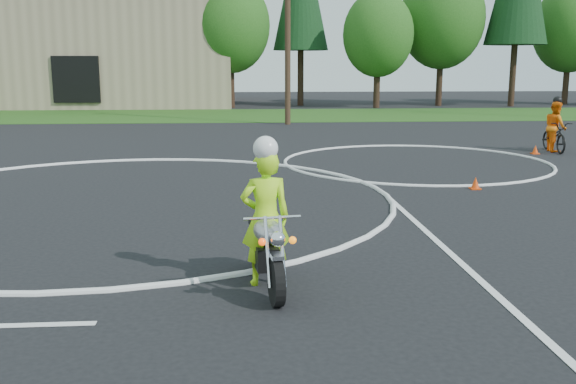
{
  "coord_description": "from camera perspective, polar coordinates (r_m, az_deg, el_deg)",
  "views": [
    {
      "loc": [
        2.73,
        -11.13,
        2.96
      ],
      "look_at": [
        3.39,
        -1.85,
        1.1
      ],
      "focal_mm": 40.0,
      "sensor_mm": 36.0,
      "label": 1
    }
  ],
  "objects": [
    {
      "name": "rider_second_grp",
      "position": [
        23.93,
        22.64,
        4.93
      ],
      "size": [
        0.88,
        2.04,
        1.91
      ],
      "rotation": [
        0.0,
        0.0,
        -0.1
      ],
      "color": "black",
      "rests_on": "ground"
    },
    {
      "name": "rider_primary_grp",
      "position": [
        8.61,
        -2.02,
        -1.96
      ],
      "size": [
        0.73,
        0.53,
        2.04
      ],
      "rotation": [
        0.0,
        0.0,
        0.14
      ],
      "color": "#B6FF1A",
      "rests_on": "ground"
    },
    {
      "name": "primary_motorcycle",
      "position": [
        8.6,
        -1.91,
        -5.09
      ],
      "size": [
        0.73,
        2.09,
        1.1
      ],
      "rotation": [
        0.0,
        0.0,
        0.14
      ],
      "color": "black",
      "rests_on": "ground"
    },
    {
      "name": "course_markings",
      "position": [
        15.77,
        -6.02,
        0.44
      ],
      "size": [
        19.05,
        19.05,
        0.12
      ],
      "color": "silver",
      "rests_on": "ground"
    },
    {
      "name": "treeline",
      "position": [
        47.44,
        11.07,
        15.5
      ],
      "size": [
        38.2,
        8.1,
        14.52
      ],
      "color": "#382619",
      "rests_on": "ground"
    },
    {
      "name": "utility_poles",
      "position": [
        32.29,
        -0.03,
        15.25
      ],
      "size": [
        41.6,
        1.12,
        10.0
      ],
      "color": "#473321",
      "rests_on": "ground"
    },
    {
      "name": "grass_strip",
      "position": [
        38.34,
        -8.2,
        6.75
      ],
      "size": [
        120.0,
        10.0,
        0.02
      ],
      "primitive_type": "cube",
      "color": "#1E4714",
      "rests_on": "ground"
    },
    {
      "name": "traffic_cones",
      "position": [
        14.36,
        -2.17,
        -0.06
      ],
      "size": [
        19.01,
        12.58,
        0.3
      ],
      "color": "#E3400B",
      "rests_on": "ground"
    },
    {
      "name": "ground",
      "position": [
        11.84,
        -17.29,
        -3.71
      ],
      "size": [
        120.0,
        120.0,
        0.0
      ],
      "primitive_type": "plane",
      "color": "black",
      "rests_on": "ground"
    }
  ]
}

